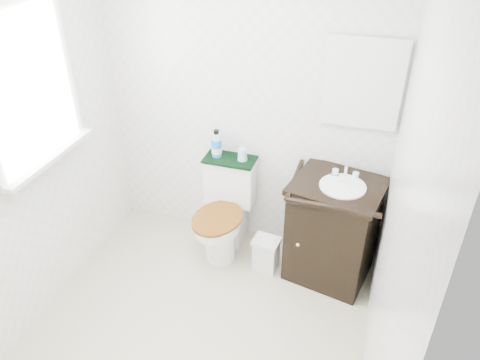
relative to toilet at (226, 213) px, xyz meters
The scene contains 13 objects.
floor 1.03m from the toilet, 84.81° to the right, with size 2.40×2.40×0.00m, color beige.
wall_back 0.90m from the toilet, 69.04° to the left, with size 2.40×2.40×0.00m, color silver.
wall_left 1.65m from the toilet, 136.21° to the right, with size 2.40×2.40×0.00m, color silver.
wall_right 1.76m from the toilet, 39.23° to the right, with size 2.40×2.40×0.00m, color silver.
window 1.72m from the toilet, 143.74° to the right, with size 0.02×0.70×0.90m, color white.
mirror 1.45m from the toilet, 12.78° to the left, with size 0.50×0.02×0.60m, color silver.
toilet is the anchor object (origin of this frame).
vanity 0.86m from the toilet, ahead, with size 0.70×0.64×0.92m.
trash_bin 0.46m from the toilet, 23.90° to the right, with size 0.22×0.18×0.29m.
towel 0.45m from the toilet, 90.00° to the left, with size 0.40×0.22×0.02m, color black.
mouthwash_bottle 0.57m from the toilet, 130.57° to the left, with size 0.08×0.08×0.22m.
cup 0.51m from the toilet, 53.07° to the left, with size 0.08×0.08×0.10m, color #94D6F2.
soap_bar 0.95m from the toilet, ahead, with size 0.07×0.05×0.02m, color #165D6D.
Camera 1 is at (0.93, -1.87, 2.57)m, focal length 35.00 mm.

